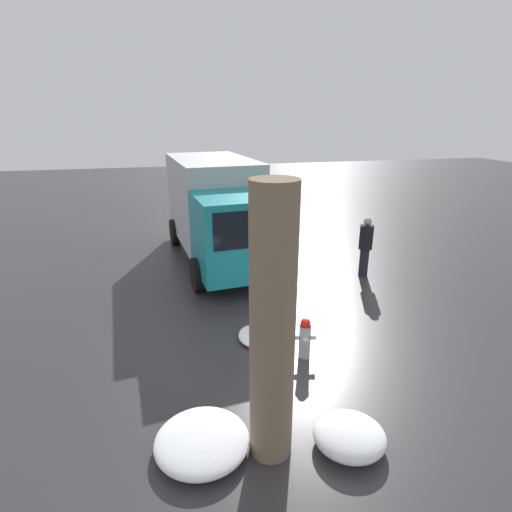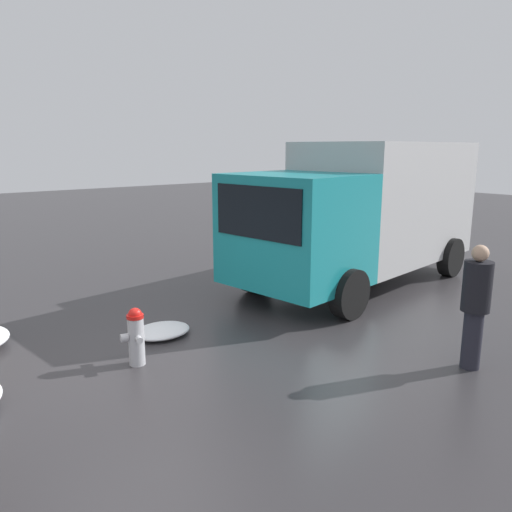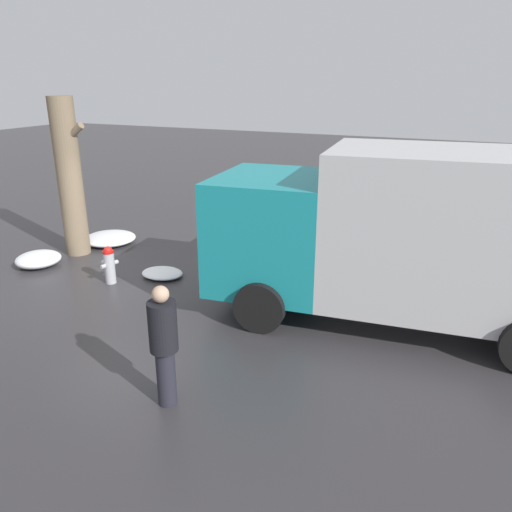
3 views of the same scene
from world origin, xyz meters
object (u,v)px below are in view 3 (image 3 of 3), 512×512
(pedestrian, at_px, (164,342))
(fire_hydrant, at_px, (109,264))
(delivery_truck, at_px, (405,233))
(tree_trunk, at_px, (70,178))

(pedestrian, bearing_deg, fire_hydrant, 134.04)
(delivery_truck, bearing_deg, pedestrian, 141.62)
(delivery_truck, distance_m, pedestrian, 4.54)
(pedestrian, bearing_deg, tree_trunk, 137.38)
(fire_hydrant, relative_size, pedestrian, 0.48)
(tree_trunk, height_order, pedestrian, tree_trunk)
(tree_trunk, bearing_deg, fire_hydrant, -31.18)
(tree_trunk, bearing_deg, delivery_truck, -3.36)
(fire_hydrant, relative_size, tree_trunk, 0.22)
(fire_hydrant, distance_m, pedestrian, 4.63)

